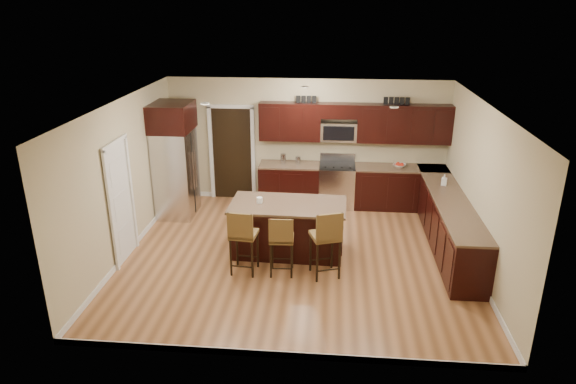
# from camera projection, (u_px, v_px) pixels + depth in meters

# --- Properties ---
(floor) EXTENTS (6.00, 6.00, 0.00)m
(floor) POSITION_uv_depth(u_px,v_px,m) (297.00, 256.00, 9.05)
(floor) COLOR #A0693F
(floor) RESTS_ON ground
(ceiling) EXTENTS (6.00, 6.00, 0.00)m
(ceiling) POSITION_uv_depth(u_px,v_px,m) (298.00, 104.00, 8.09)
(ceiling) COLOR silver
(ceiling) RESTS_ON wall_back
(wall_back) EXTENTS (6.00, 0.00, 6.00)m
(wall_back) POSITION_uv_depth(u_px,v_px,m) (307.00, 141.00, 11.13)
(wall_back) COLOR #C3B68C
(wall_back) RESTS_ON floor
(wall_left) EXTENTS (0.00, 5.50, 5.50)m
(wall_left) POSITION_uv_depth(u_px,v_px,m) (124.00, 179.00, 8.82)
(wall_left) COLOR #C3B68C
(wall_left) RESTS_ON floor
(wall_right) EXTENTS (0.00, 5.50, 5.50)m
(wall_right) POSITION_uv_depth(u_px,v_px,m) (482.00, 190.00, 8.32)
(wall_right) COLOR #C3B68C
(wall_right) RESTS_ON floor
(base_cabinets) EXTENTS (4.02, 3.96, 0.92)m
(base_cabinets) POSITION_uv_depth(u_px,v_px,m) (399.00, 205.00, 10.07)
(base_cabinets) COLOR black
(base_cabinets) RESTS_ON floor
(upper_cabinets) EXTENTS (4.00, 0.33, 0.80)m
(upper_cabinets) POSITION_uv_depth(u_px,v_px,m) (356.00, 122.00, 10.72)
(upper_cabinets) COLOR black
(upper_cabinets) RESTS_ON wall_back
(range) EXTENTS (0.76, 0.64, 1.11)m
(range) POSITION_uv_depth(u_px,v_px,m) (337.00, 185.00, 11.11)
(range) COLOR silver
(range) RESTS_ON floor
(microwave) EXTENTS (0.76, 0.31, 0.40)m
(microwave) POSITION_uv_depth(u_px,v_px,m) (339.00, 132.00, 10.84)
(microwave) COLOR silver
(microwave) RESTS_ON upper_cabinets
(doorway) EXTENTS (0.85, 0.03, 2.06)m
(doorway) POSITION_uv_depth(u_px,v_px,m) (232.00, 154.00, 11.37)
(doorway) COLOR black
(doorway) RESTS_ON floor
(pantry_door) EXTENTS (0.03, 0.80, 2.04)m
(pantry_door) POSITION_uv_depth(u_px,v_px,m) (120.00, 203.00, 8.66)
(pantry_door) COLOR white
(pantry_door) RESTS_ON floor
(letter_decor) EXTENTS (2.20, 0.03, 0.15)m
(letter_decor) POSITION_uv_depth(u_px,v_px,m) (350.00, 100.00, 10.57)
(letter_decor) COLOR black
(letter_decor) RESTS_ON upper_cabinets
(island) EXTENTS (2.03, 1.10, 0.92)m
(island) POSITION_uv_depth(u_px,v_px,m) (288.00, 229.00, 9.08)
(island) COLOR black
(island) RESTS_ON floor
(stool_left) EXTENTS (0.46, 0.46, 1.12)m
(stool_left) POSITION_uv_depth(u_px,v_px,m) (243.00, 235.00, 8.25)
(stool_left) COLOR brown
(stool_left) RESTS_ON floor
(stool_mid) EXTENTS (0.41, 0.41, 1.04)m
(stool_mid) POSITION_uv_depth(u_px,v_px,m) (281.00, 239.00, 8.22)
(stool_mid) COLOR brown
(stool_mid) RESTS_ON floor
(stool_right) EXTENTS (0.55, 0.55, 1.17)m
(stool_right) POSITION_uv_depth(u_px,v_px,m) (327.00, 236.00, 8.13)
(stool_right) COLOR brown
(stool_right) RESTS_ON floor
(refrigerator) EXTENTS (0.79, 0.96, 2.35)m
(refrigerator) POSITION_uv_depth(u_px,v_px,m) (175.00, 159.00, 10.41)
(refrigerator) COLOR silver
(refrigerator) RESTS_ON floor
(floor_mat) EXTENTS (0.99, 0.75, 0.01)m
(floor_mat) POSITION_uv_depth(u_px,v_px,m) (320.00, 213.00, 10.85)
(floor_mat) COLOR brown
(floor_mat) RESTS_ON floor
(fruit_bowl) EXTENTS (0.33, 0.33, 0.06)m
(fruit_bowl) POSITION_uv_depth(u_px,v_px,m) (399.00, 166.00, 10.83)
(fruit_bowl) COLOR silver
(fruit_bowl) RESTS_ON base_cabinets
(soap_bottle) EXTENTS (0.12, 0.12, 0.21)m
(soap_bottle) POSITION_uv_depth(u_px,v_px,m) (444.00, 180.00, 9.75)
(soap_bottle) COLOR #B2B2B2
(soap_bottle) RESTS_ON base_cabinets
(canister_tall) EXTENTS (0.12, 0.12, 0.22)m
(canister_tall) POSITION_uv_depth(u_px,v_px,m) (283.00, 159.00, 11.01)
(canister_tall) COLOR silver
(canister_tall) RESTS_ON base_cabinets
(canister_short) EXTENTS (0.11, 0.11, 0.17)m
(canister_short) POSITION_uv_depth(u_px,v_px,m) (298.00, 160.00, 10.99)
(canister_short) COLOR silver
(canister_short) RESTS_ON base_cabinets
(island_jar) EXTENTS (0.10, 0.10, 0.10)m
(island_jar) POSITION_uv_depth(u_px,v_px,m) (260.00, 200.00, 8.93)
(island_jar) COLOR white
(island_jar) RESTS_ON island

